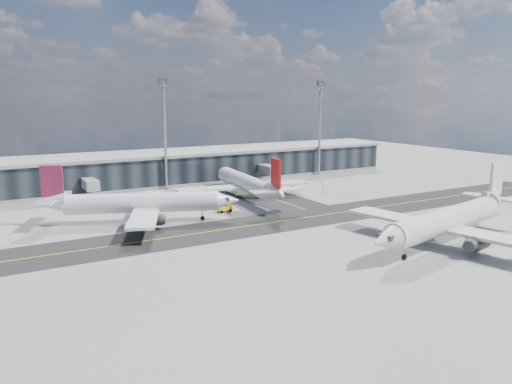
% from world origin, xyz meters
% --- Properties ---
extents(ground, '(300.00, 300.00, 0.00)m').
position_xyz_m(ground, '(0.00, 0.00, 0.00)').
color(ground, gray).
rests_on(ground, ground).
extents(taxiway_lanes, '(180.00, 63.00, 0.03)m').
position_xyz_m(taxiway_lanes, '(3.91, 10.74, 0.01)').
color(taxiway_lanes, black).
rests_on(taxiway_lanes, ground).
extents(terminal_concourse, '(152.00, 19.80, 8.80)m').
position_xyz_m(terminal_concourse, '(0.04, 54.93, 4.09)').
color(terminal_concourse, black).
rests_on(terminal_concourse, ground).
extents(floodlight_masts, '(102.50, 0.70, 28.90)m').
position_xyz_m(floodlight_masts, '(0.00, 48.00, 15.61)').
color(floodlight_masts, gray).
rests_on(floodlight_masts, ground).
extents(airliner_af, '(37.42, 32.37, 11.54)m').
position_xyz_m(airliner_af, '(-16.66, 17.14, 3.81)').
color(airliner_af, white).
rests_on(airliner_af, ground).
extents(airliner_redtail, '(33.53, 39.24, 11.62)m').
position_xyz_m(airliner_redtail, '(12.20, 26.05, 3.84)').
color(airliner_redtail, white).
rests_on(airliner_redtail, ground).
extents(airliner_near, '(41.33, 35.46, 12.30)m').
position_xyz_m(airliner_near, '(23.89, -22.62, 4.06)').
color(airliner_near, silver).
rests_on(airliner_near, ground).
extents(baggage_tug, '(3.18, 1.74, 1.95)m').
position_xyz_m(baggage_tug, '(1.86, 16.59, 0.98)').
color(baggage_tug, yellow).
rests_on(baggage_tug, ground).
extents(service_van, '(3.47, 5.44, 1.40)m').
position_xyz_m(service_van, '(1.50, 32.59, 0.70)').
color(service_van, white).
rests_on(service_van, ground).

